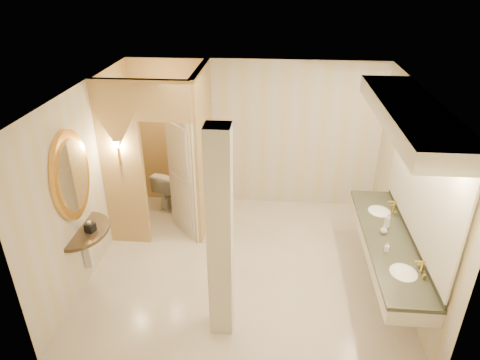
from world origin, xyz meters
name	(u,v)px	position (x,y,z in m)	size (l,w,h in m)	color
floor	(245,265)	(0.00, 0.00, 0.00)	(4.50, 4.50, 0.00)	silver
ceiling	(246,91)	(0.00, 0.00, 2.70)	(4.50, 4.50, 0.00)	white
wall_back	(254,135)	(0.00, 2.00, 1.35)	(4.50, 0.02, 2.70)	beige
wall_front	(231,283)	(0.00, -2.00, 1.35)	(4.50, 0.02, 2.70)	beige
wall_left	(89,181)	(-2.25, 0.00, 1.35)	(0.02, 4.00, 2.70)	beige
wall_right	(412,194)	(2.25, 0.00, 1.35)	(0.02, 4.00, 2.70)	beige
toilet_closet	(179,154)	(-1.14, 0.96, 1.39)	(1.50, 1.55, 2.70)	#D9B571
wall_sconce	(117,145)	(-1.93, 0.43, 1.73)	(0.14, 0.14, 0.42)	#B49439
vanity	(402,188)	(1.98, -0.39, 1.63)	(0.75, 2.78, 2.09)	beige
console_shelf	(75,200)	(-2.21, -0.53, 1.34)	(0.93, 0.93, 1.92)	black
pillar	(220,238)	(-0.20, -1.25, 1.35)	(0.28, 0.28, 2.70)	beige
tissue_box	(90,227)	(-2.07, -0.56, 0.93)	(0.12, 0.12, 0.12)	black
toilet	(171,187)	(-1.52, 1.70, 0.37)	(0.41, 0.73, 0.74)	white
soap_bottle_a	(387,247)	(1.84, -0.68, 0.94)	(0.05, 0.06, 0.12)	beige
soap_bottle_b	(384,229)	(1.89, -0.28, 0.94)	(0.10, 0.10, 0.12)	silver
soap_bottle_c	(388,220)	(1.96, -0.12, 0.99)	(0.09, 0.09, 0.23)	#C6B28C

